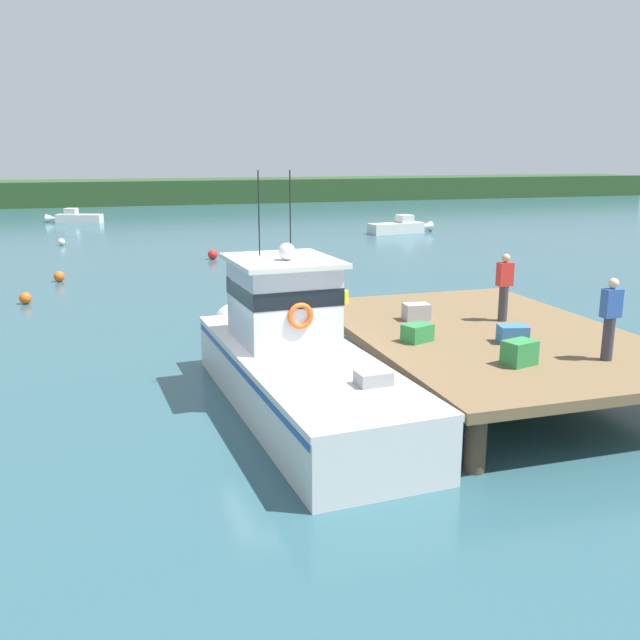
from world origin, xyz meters
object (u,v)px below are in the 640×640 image
at_px(crate_stack_near_edge, 513,334).
at_px(moored_boat_outer_mooring, 400,227).
at_px(mooring_buoy_outer, 59,276).
at_px(mooring_buoy_channel_marker, 61,242).
at_px(deckhand_further_back, 610,317).
at_px(crate_stack_mid_dock, 416,312).
at_px(deckhand_by_the_boat, 504,286).
at_px(crate_single_by_cleat, 417,333).
at_px(moored_boat_near_channel, 75,218).
at_px(mooring_buoy_spare_mooring, 25,298).
at_px(crate_single_far, 519,353).
at_px(bait_bucket, 343,297).
at_px(mooring_buoy_inshore, 213,254).
at_px(main_fishing_boat, 293,357).

relative_size(crate_stack_near_edge, moored_boat_outer_mooring, 0.13).
height_order(mooring_buoy_outer, mooring_buoy_channel_marker, mooring_buoy_outer).
bearing_deg(deckhand_further_back, crate_stack_mid_dock, 117.07).
xyz_separation_m(crate_stack_mid_dock, moored_boat_outer_mooring, (11.46, 27.19, -0.99)).
bearing_deg(deckhand_by_the_boat, crate_single_by_cleat, -157.98).
bearing_deg(moored_boat_outer_mooring, moored_boat_near_channel, 146.07).
bearing_deg(mooring_buoy_spare_mooring, crate_single_far, -55.20).
bearing_deg(deckhand_further_back, crate_single_far, 172.63).
xyz_separation_m(bait_bucket, mooring_buoy_inshore, (-0.98, 16.92, -1.13)).
bearing_deg(mooring_buoy_outer, mooring_buoy_spare_mooring, -102.00).
relative_size(crate_stack_near_edge, mooring_buoy_inshore, 1.23).
bearing_deg(crate_single_by_cleat, crate_stack_near_edge, -19.77).
relative_size(crate_stack_near_edge, mooring_buoy_channel_marker, 1.51).
height_order(crate_single_far, moored_boat_near_channel, crate_single_far).
bearing_deg(mooring_buoy_inshore, bait_bucket, -86.69).
bearing_deg(moored_boat_outer_mooring, mooring_buoy_outer, -149.26).
xyz_separation_m(bait_bucket, mooring_buoy_spare_mooring, (-8.83, 8.39, -1.16)).
xyz_separation_m(crate_stack_mid_dock, mooring_buoy_inshore, (-2.05, 19.30, -1.15)).
height_order(moored_boat_outer_mooring, mooring_buoy_outer, moored_boat_outer_mooring).
height_order(deckhand_by_the_boat, moored_boat_near_channel, deckhand_by_the_boat).
distance_m(crate_single_by_cleat, deckhand_further_back, 3.84).
bearing_deg(main_fishing_boat, moored_boat_outer_mooring, 62.48).
relative_size(crate_single_by_cleat, moored_boat_near_channel, 0.14).
bearing_deg(main_fishing_boat, bait_bucket, 58.19).
bearing_deg(mooring_buoy_spare_mooring, deckhand_further_back, -51.15).
relative_size(bait_bucket, mooring_buoy_inshore, 0.70).
xyz_separation_m(main_fishing_boat, mooring_buoy_spare_mooring, (-6.38, 12.34, -0.80)).
bearing_deg(moored_boat_near_channel, bait_bucket, -78.23).
distance_m(main_fishing_boat, mooring_buoy_inshore, 20.93).
bearing_deg(mooring_buoy_inshore, main_fishing_boat, -94.02).
bearing_deg(bait_bucket, crate_single_far, -77.52).
bearing_deg(crate_stack_mid_dock, mooring_buoy_outer, 120.95).
relative_size(crate_single_by_cleat, bait_bucket, 1.76).
relative_size(main_fishing_boat, moored_boat_near_channel, 2.34).
bearing_deg(main_fishing_boat, deckhand_by_the_boat, 8.93).
bearing_deg(mooring_buoy_spare_mooring, crate_stack_near_edge, -50.37).
height_order(crate_single_by_cleat, mooring_buoy_spare_mooring, crate_single_by_cleat).
distance_m(deckhand_by_the_boat, deckhand_further_back, 3.49).
xyz_separation_m(mooring_buoy_outer, mooring_buoy_channel_marker, (-0.48, 12.12, -0.02)).
xyz_separation_m(crate_stack_mid_dock, crate_single_far, (0.33, -3.95, 0.04)).
bearing_deg(moored_boat_outer_mooring, mooring_buoy_inshore, -149.73).
relative_size(main_fishing_boat, mooring_buoy_inshore, 20.34).
distance_m(crate_single_by_cleat, mooring_buoy_spare_mooring, 15.58).
bearing_deg(deckhand_further_back, crate_single_by_cleat, 141.38).
xyz_separation_m(crate_single_by_cleat, mooring_buoy_inshore, (-1.24, 21.13, -1.14)).
bearing_deg(moored_boat_near_channel, deckhand_further_back, -76.01).
distance_m(crate_single_far, bait_bucket, 6.48).
height_order(deckhand_by_the_boat, mooring_buoy_spare_mooring, deckhand_by_the_boat).
xyz_separation_m(moored_boat_outer_mooring, mooring_buoy_channel_marker, (-20.94, -0.05, -0.21)).
bearing_deg(mooring_buoy_outer, crate_single_by_cleat, -64.07).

